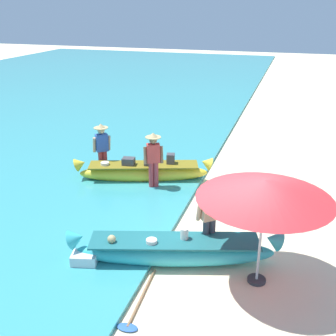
{
  "coord_description": "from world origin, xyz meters",
  "views": [
    {
      "loc": [
        1.23,
        -7.26,
        5.05
      ],
      "look_at": [
        -1.84,
        2.58,
        0.9
      ],
      "focal_mm": 44.23,
      "sensor_mm": 36.0,
      "label": 1
    }
  ],
  "objects_px": {
    "person_vendor_assistant": "(102,146)",
    "patio_umbrella_large": "(265,190)",
    "boat_yellow_midground": "(144,172)",
    "cooler_box": "(85,260)",
    "paddle": "(137,306)",
    "boat_cyan_foreground": "(174,251)",
    "person_tourist_customer": "(210,214)",
    "person_vendor_hatted": "(153,157)"
  },
  "relations": [
    {
      "from": "person_tourist_customer",
      "to": "patio_umbrella_large",
      "type": "bearing_deg",
      "value": -28.92
    },
    {
      "from": "boat_cyan_foreground",
      "to": "patio_umbrella_large",
      "type": "height_order",
      "value": "patio_umbrella_large"
    },
    {
      "from": "cooler_box",
      "to": "paddle",
      "type": "xyz_separation_m",
      "value": [
        1.46,
        -0.81,
        -0.13
      ]
    },
    {
      "from": "boat_yellow_midground",
      "to": "person_vendor_assistant",
      "type": "distance_m",
      "value": 1.55
    },
    {
      "from": "person_vendor_hatted",
      "to": "cooler_box",
      "type": "distance_m",
      "value": 4.08
    },
    {
      "from": "boat_cyan_foreground",
      "to": "paddle",
      "type": "xyz_separation_m",
      "value": [
        -0.24,
        -1.49,
        -0.27
      ]
    },
    {
      "from": "patio_umbrella_large",
      "to": "cooler_box",
      "type": "bearing_deg",
      "value": -170.44
    },
    {
      "from": "person_vendor_hatted",
      "to": "patio_umbrella_large",
      "type": "height_order",
      "value": "patio_umbrella_large"
    },
    {
      "from": "boat_cyan_foreground",
      "to": "boat_yellow_midground",
      "type": "bearing_deg",
      "value": 118.8
    },
    {
      "from": "person_vendor_assistant",
      "to": "patio_umbrella_large",
      "type": "relative_size",
      "value": 0.67
    },
    {
      "from": "patio_umbrella_large",
      "to": "paddle",
      "type": "height_order",
      "value": "patio_umbrella_large"
    },
    {
      "from": "person_vendor_assistant",
      "to": "paddle",
      "type": "bearing_deg",
      "value": -59.03
    },
    {
      "from": "person_vendor_assistant",
      "to": "cooler_box",
      "type": "distance_m",
      "value": 4.99
    },
    {
      "from": "patio_umbrella_large",
      "to": "paddle",
      "type": "distance_m",
      "value": 3.07
    },
    {
      "from": "person_vendor_assistant",
      "to": "cooler_box",
      "type": "bearing_deg",
      "value": -68.81
    },
    {
      "from": "boat_yellow_midground",
      "to": "person_tourist_customer",
      "type": "xyz_separation_m",
      "value": [
        2.69,
        -3.29,
        0.67
      ]
    },
    {
      "from": "boat_yellow_midground",
      "to": "patio_umbrella_large",
      "type": "distance_m",
      "value": 5.67
    },
    {
      "from": "boat_yellow_midground",
      "to": "person_tourist_customer",
      "type": "height_order",
      "value": "person_tourist_customer"
    },
    {
      "from": "person_vendor_assistant",
      "to": "paddle",
      "type": "xyz_separation_m",
      "value": [
        3.24,
        -5.41,
        -0.92
      ]
    },
    {
      "from": "boat_yellow_midground",
      "to": "cooler_box",
      "type": "bearing_deg",
      "value": -85.15
    },
    {
      "from": "boat_cyan_foreground",
      "to": "person_vendor_hatted",
      "type": "bearing_deg",
      "value": 115.78
    },
    {
      "from": "person_vendor_assistant",
      "to": "cooler_box",
      "type": "xyz_separation_m",
      "value": [
        1.78,
        -4.59,
        -0.8
      ]
    },
    {
      "from": "person_vendor_hatted",
      "to": "patio_umbrella_large",
      "type": "bearing_deg",
      "value": -46.01
    },
    {
      "from": "person_tourist_customer",
      "to": "person_vendor_assistant",
      "type": "distance_m",
      "value": 5.33
    },
    {
      "from": "boat_cyan_foreground",
      "to": "person_vendor_assistant",
      "type": "distance_m",
      "value": 5.28
    },
    {
      "from": "patio_umbrella_large",
      "to": "person_vendor_assistant",
      "type": "bearing_deg",
      "value": 142.22
    },
    {
      "from": "boat_yellow_midground",
      "to": "cooler_box",
      "type": "xyz_separation_m",
      "value": [
        0.38,
        -4.46,
        -0.16
      ]
    },
    {
      "from": "person_vendor_hatted",
      "to": "cooler_box",
      "type": "bearing_deg",
      "value": -91.43
    },
    {
      "from": "boat_cyan_foreground",
      "to": "cooler_box",
      "type": "xyz_separation_m",
      "value": [
        -1.7,
        -0.67,
        -0.15
      ]
    },
    {
      "from": "boat_cyan_foreground",
      "to": "patio_umbrella_large",
      "type": "xyz_separation_m",
      "value": [
        1.7,
        -0.1,
        1.66
      ]
    },
    {
      "from": "boat_cyan_foreground",
      "to": "person_vendor_hatted",
      "type": "height_order",
      "value": "person_vendor_hatted"
    },
    {
      "from": "cooler_box",
      "to": "paddle",
      "type": "distance_m",
      "value": 1.68
    },
    {
      "from": "person_vendor_assistant",
      "to": "boat_yellow_midground",
      "type": "bearing_deg",
      "value": -5.27
    },
    {
      "from": "patio_umbrella_large",
      "to": "cooler_box",
      "type": "relative_size",
      "value": 4.78
    },
    {
      "from": "person_vendor_hatted",
      "to": "person_vendor_assistant",
      "type": "xyz_separation_m",
      "value": [
        -1.88,
        0.6,
        -0.04
      ]
    },
    {
      "from": "cooler_box",
      "to": "boat_yellow_midground",
      "type": "bearing_deg",
      "value": 81.08
    },
    {
      "from": "cooler_box",
      "to": "boat_cyan_foreground",
      "type": "bearing_deg",
      "value": 7.75
    },
    {
      "from": "boat_cyan_foreground",
      "to": "person_tourist_customer",
      "type": "distance_m",
      "value": 1.05
    },
    {
      "from": "patio_umbrella_large",
      "to": "boat_cyan_foreground",
      "type": "bearing_deg",
      "value": 176.66
    },
    {
      "from": "patio_umbrella_large",
      "to": "cooler_box",
      "type": "height_order",
      "value": "patio_umbrella_large"
    },
    {
      "from": "person_vendor_hatted",
      "to": "person_vendor_assistant",
      "type": "height_order",
      "value": "person_vendor_hatted"
    },
    {
      "from": "cooler_box",
      "to": "person_vendor_hatted",
      "type": "bearing_deg",
      "value": 74.79
    }
  ]
}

